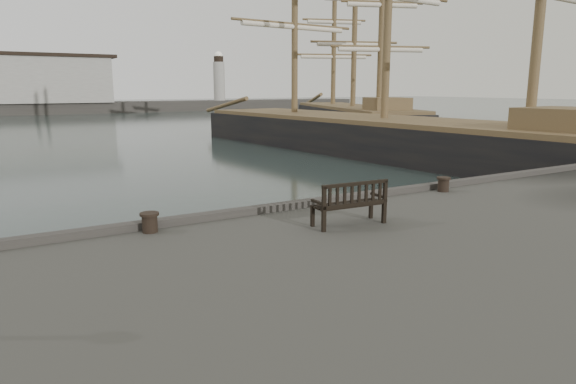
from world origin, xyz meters
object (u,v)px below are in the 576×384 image
at_px(bollard_left, 150,222).
at_px(tall_ship_main, 383,144).
at_px(bench, 349,211).
at_px(bollard_right, 443,184).
at_px(tall_ship_far, 352,123).

xyz_separation_m(bollard_left, tall_ship_main, (21.76, 17.05, -1.05)).
bearing_deg(bench, bollard_right, 22.32).
bearing_deg(bollard_right, tall_ship_far, 55.97).
height_order(bollard_left, tall_ship_far, tall_ship_far).
bearing_deg(bollard_left, tall_ship_main, 38.08).
xyz_separation_m(bollard_right, tall_ship_main, (12.63, 17.18, -1.05)).
bearing_deg(bollard_left, bench, -23.09).
bearing_deg(bench, tall_ship_far, 55.70).
bearing_deg(tall_ship_main, tall_ship_far, 53.48).
height_order(bench, bollard_left, bench).
relative_size(bench, tall_ship_far, 0.06).
xyz_separation_m(bollard_right, tall_ship_far, (23.40, 34.65, -0.98)).
distance_m(bench, bollard_right, 5.21).
xyz_separation_m(tall_ship_main, tall_ship_far, (10.77, 17.47, 0.07)).
distance_m(bench, tall_ship_main, 25.79).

